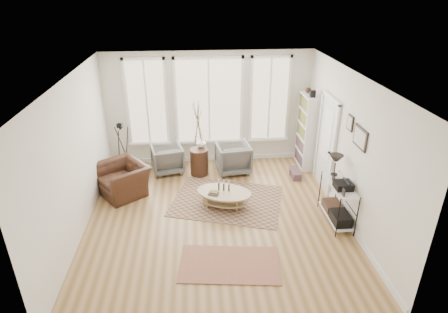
{
  "coord_description": "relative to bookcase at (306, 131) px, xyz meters",
  "views": [
    {
      "loc": [
        -0.4,
        -6.39,
        4.43
      ],
      "look_at": [
        0.2,
        0.6,
        1.1
      ],
      "focal_mm": 30.0,
      "sensor_mm": 36.0,
      "label": 1
    }
  ],
  "objects": [
    {
      "name": "tripod_camera",
      "position": [
        -4.58,
        -0.13,
        -0.34
      ],
      "size": [
        0.47,
        0.47,
        1.34
      ],
      "color": "black",
      "rests_on": "ground"
    },
    {
      "name": "accent_chair",
      "position": [
        -4.49,
        -1.04,
        -0.6
      ],
      "size": [
        1.43,
        1.41,
        0.7
      ],
      "primitive_type": "imported",
      "rotation": [
        0.0,
        0.0,
        -0.93
      ],
      "color": "#3B2217",
      "rests_on": "ground"
    },
    {
      "name": "book_stack_far",
      "position": [
        -0.39,
        -0.73,
        -0.87
      ],
      "size": [
        0.21,
        0.26,
        0.17
      ],
      "primitive_type": "cube",
      "rotation": [
        0.0,
        0.0,
        -0.0
      ],
      "color": "brown",
      "rests_on": "ground"
    },
    {
      "name": "door",
      "position": [
        0.13,
        -1.08,
        0.17
      ],
      "size": [
        0.09,
        1.06,
        2.22
      ],
      "color": "silver",
      "rests_on": "ground"
    },
    {
      "name": "armchair_left",
      "position": [
        -3.53,
        -0.06,
        -0.61
      ],
      "size": [
        0.89,
        0.91,
        0.69
      ],
      "primitive_type": "imported",
      "rotation": [
        0.0,
        0.0,
        3.37
      ],
      "color": "#5F5F5B",
      "rests_on": "ground"
    },
    {
      "name": "side_table",
      "position": [
        -2.74,
        -0.27,
        -0.05
      ],
      "size": [
        0.45,
        0.45,
        1.88
      ],
      "color": "#3B2217",
      "rests_on": "ground"
    },
    {
      "name": "low_shelf",
      "position": [
        -0.06,
        -2.52,
        -0.44
      ],
      "size": [
        0.38,
        1.08,
        1.3
      ],
      "color": "white",
      "rests_on": "ground"
    },
    {
      "name": "wall_art",
      "position": [
        0.14,
        -2.49,
        0.92
      ],
      "size": [
        0.04,
        0.88,
        0.44
      ],
      "color": "black",
      "rests_on": "ground"
    },
    {
      "name": "coffee_table",
      "position": [
        -2.26,
        -1.82,
        -0.67
      ],
      "size": [
        1.35,
        1.09,
        0.54
      ],
      "color": "tan",
      "rests_on": "ground"
    },
    {
      "name": "vase",
      "position": [
        -2.67,
        -0.13,
        -0.17
      ],
      "size": [
        0.26,
        0.26,
        0.24
      ],
      "primitive_type": "imported",
      "rotation": [
        0.0,
        0.0,
        0.13
      ],
      "color": "silver",
      "rests_on": "side_table"
    },
    {
      "name": "rug_runner",
      "position": [
        -2.31,
        -3.64,
        -0.94
      ],
      "size": [
        1.8,
        1.14,
        0.01
      ],
      "primitive_type": "cube",
      "rotation": [
        0.0,
        0.0,
        -0.12
      ],
      "color": "maroon",
      "rests_on": "ground"
    },
    {
      "name": "rug_main",
      "position": [
        -2.16,
        -1.6,
        -0.95
      ],
      "size": [
        2.73,
        2.34,
        0.01
      ],
      "primitive_type": "cube",
      "rotation": [
        0.0,
        0.0,
        -0.29
      ],
      "color": "brown",
      "rests_on": "ground"
    },
    {
      "name": "book_stack_near",
      "position": [
        -0.39,
        -0.46,
        -0.87
      ],
      "size": [
        0.23,
        0.28,
        0.16
      ],
      "primitive_type": "cube",
      "rotation": [
        0.0,
        0.0,
        -0.15
      ],
      "color": "brown",
      "rests_on": "ground"
    },
    {
      "name": "bay_window",
      "position": [
        -2.44,
        0.49,
        0.65
      ],
      "size": [
        4.14,
        0.12,
        2.24
      ],
      "color": "#D6BD83",
      "rests_on": "ground"
    },
    {
      "name": "room",
      "position": [
        -2.42,
        -2.2,
        0.47
      ],
      "size": [
        5.5,
        5.54,
        2.9
      ],
      "color": "#A88050",
      "rests_on": "ground"
    },
    {
      "name": "bookcase",
      "position": [
        0.0,
        0.0,
        0.0
      ],
      "size": [
        0.31,
        0.85,
        2.06
      ],
      "color": "white",
      "rests_on": "ground"
    },
    {
      "name": "armchair_right",
      "position": [
        -1.88,
        -0.19,
        -0.58
      ],
      "size": [
        0.9,
        0.92,
        0.76
      ],
      "primitive_type": "imported",
      "rotation": [
        0.0,
        0.0,
        3.26
      ],
      "color": "#5F5F5B",
      "rests_on": "ground"
    }
  ]
}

